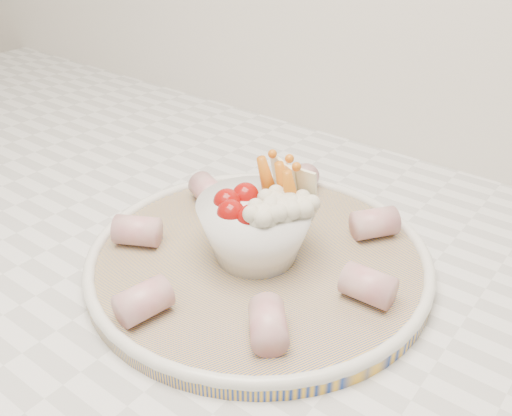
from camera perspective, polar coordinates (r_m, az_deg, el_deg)
The scene contains 3 objects.
serving_platter at distance 0.59m, azimuth 0.29°, elevation -5.03°, with size 0.46×0.46×0.02m.
veggie_bowl at distance 0.56m, azimuth 0.30°, elevation -1.60°, with size 0.12×0.12×0.10m.
cured_meat_rolls at distance 0.57m, azimuth 0.21°, elevation -3.38°, with size 0.28×0.32×0.03m.
Camera 1 is at (0.20, 1.03, 1.27)m, focal length 40.00 mm.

